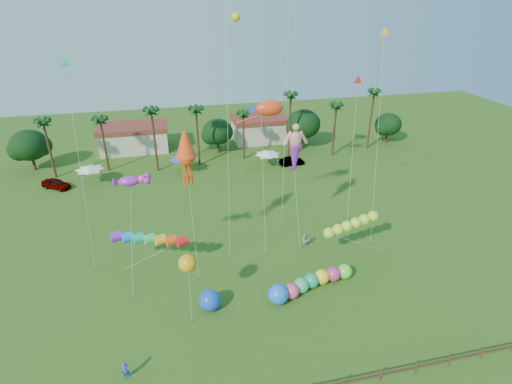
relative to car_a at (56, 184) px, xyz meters
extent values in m
plane|color=#285116|center=(25.05, -35.58, -0.76)|extent=(160.00, 160.00, 0.00)
cylinder|color=#3A2819|center=(-0.95, 4.42, 3.74)|extent=(0.36, 0.36, 9.00)
cylinder|color=#3A2819|center=(7.05, 5.42, 3.49)|extent=(0.36, 0.36, 8.50)
cylinder|color=#3A2819|center=(15.05, 3.42, 4.24)|extent=(0.36, 0.36, 10.00)
cylinder|color=#3A2819|center=(22.05, 4.42, 3.99)|extent=(0.36, 0.36, 9.50)
cylinder|color=#3A2819|center=(30.05, 5.42, 3.24)|extent=(0.36, 0.36, 8.00)
cylinder|color=#3A2819|center=(38.05, 4.42, 4.74)|extent=(0.36, 0.36, 11.00)
cylinder|color=#3A2819|center=(46.05, 3.42, 3.74)|extent=(0.36, 0.36, 9.00)
cylinder|color=#3A2819|center=(54.05, 5.42, 4.49)|extent=(0.36, 0.36, 10.50)
sphere|color=#113814|center=(-4.95, 8.42, 3.58)|extent=(5.88, 5.88, 5.88)
sphere|color=#113814|center=(26.05, 9.42, 3.27)|extent=(5.46, 5.46, 5.46)
sphere|color=#113814|center=(42.05, 8.42, 3.89)|extent=(6.30, 6.30, 6.30)
sphere|color=#113814|center=(59.05, 7.42, 2.96)|extent=(5.04, 5.04, 5.04)
cube|color=beige|center=(11.05, 14.42, 1.24)|extent=(12.00, 7.00, 4.00)
cube|color=beige|center=(35.05, 14.42, 1.24)|extent=(10.00, 7.00, 4.00)
pyramid|color=white|center=(5.05, 0.42, 1.99)|extent=(3.00, 3.00, 0.60)
pyramid|color=blue|center=(19.05, 1.42, 1.99)|extent=(3.00, 3.00, 0.60)
pyramid|color=white|center=(33.05, 0.42, 1.99)|extent=(3.00, 3.00, 0.60)
cube|color=brown|center=(28.05, -41.58, -0.26)|extent=(0.12, 0.12, 1.00)
cube|color=brown|center=(31.05, -41.58, -0.26)|extent=(0.12, 0.12, 1.00)
cube|color=brown|center=(34.05, -41.58, -0.26)|extent=(0.12, 0.12, 1.00)
cube|color=brown|center=(37.05, -41.58, -0.26)|extent=(0.12, 0.12, 1.00)
cube|color=brown|center=(40.05, -41.58, -0.26)|extent=(0.12, 0.12, 1.00)
imported|color=#4C4C54|center=(0.00, 0.00, 0.00)|extent=(4.75, 3.95, 1.53)
imported|color=#4C4C54|center=(37.46, 0.65, -0.08)|extent=(4.22, 1.62, 1.37)
imported|color=#314FAC|center=(12.20, -37.02, 0.09)|extent=(0.72, 0.58, 1.70)
imported|color=#AD9590|center=(31.43, -23.42, 0.15)|extent=(1.09, 1.00, 1.82)
sphere|color=#FF437A|center=(27.25, -31.17, 0.02)|extent=(1.56, 1.56, 1.56)
sphere|color=#2DC261|center=(28.44, -30.60, 0.02)|extent=(1.56, 1.56, 1.56)
sphere|color=#17A372|center=(29.66, -30.14, 0.02)|extent=(1.56, 1.56, 1.56)
sphere|color=yellow|center=(30.92, -29.82, 0.02)|extent=(1.56, 1.56, 1.56)
sphere|color=#CF307F|center=(32.22, -29.65, 0.02)|extent=(1.56, 1.56, 1.56)
sphere|color=#62EE35|center=(33.53, -29.52, 0.02)|extent=(1.56, 1.56, 1.56)
sphere|color=#1B70FA|center=(25.83, -31.57, 0.23)|extent=(2.46, 2.46, 1.99)
sphere|color=blue|center=(19.38, -30.96, 0.25)|extent=(2.04, 2.04, 2.04)
cylinder|color=red|center=(15.56, -24.23, 2.73)|extent=(7.70, 2.32, 1.03)
cylinder|color=silver|center=(14.11, -23.67, 0.98)|extent=(6.72, 1.16, 3.51)
cylinder|color=brown|center=(10.76, -23.10, -0.68)|extent=(0.08, 0.08, 0.16)
ellipsoid|color=#B2ED34|center=(32.97, -26.11, 2.64)|extent=(6.78, 2.35, 1.46)
cylinder|color=silver|center=(36.47, -26.19, 0.94)|extent=(7.01, 0.18, 3.43)
cylinder|color=brown|center=(39.97, -26.27, -0.68)|extent=(0.08, 0.08, 0.16)
sphere|color=orange|center=(17.68, -31.73, 5.33)|extent=(2.12, 2.12, 1.60)
cylinder|color=silver|center=(17.63, -32.00, 2.28)|extent=(0.13, 0.55, 6.10)
cylinder|color=brown|center=(17.58, -32.26, -0.68)|extent=(0.08, 0.08, 0.16)
cylinder|color=silver|center=(30.82, -21.67, 4.53)|extent=(0.24, 4.00, 10.59)
cylinder|color=brown|center=(30.71, -23.66, -0.68)|extent=(0.08, 0.08, 0.16)
ellipsoid|color=#F7401B|center=(28.31, -18.12, 14.49)|extent=(4.82, 2.42, 1.92)
cylinder|color=silver|center=(27.48, -20.84, 6.86)|extent=(1.68, 5.48, 15.26)
cylinder|color=brown|center=(26.65, -23.57, -0.68)|extent=(0.08, 0.08, 0.16)
cylinder|color=silver|center=(23.23, -20.46, 12.75)|extent=(1.45, 6.08, 27.03)
cylinder|color=brown|center=(22.52, -23.49, -0.68)|extent=(0.08, 0.08, 0.16)
cone|color=#FF4614|center=(18.70, -23.03, 11.48)|extent=(2.53, 2.53, 5.48)
cylinder|color=silver|center=(18.74, -24.70, 5.36)|extent=(0.11, 3.36, 12.25)
cylinder|color=brown|center=(18.78, -26.37, -0.68)|extent=(0.08, 0.08, 0.16)
ellipsoid|color=purple|center=(13.28, -24.68, 10.25)|extent=(3.84, 2.93, 1.32)
cylinder|color=silver|center=(12.76, -26.35, 4.74)|extent=(1.06, 3.38, 11.02)
cylinder|color=brown|center=(12.25, -28.03, -0.68)|extent=(0.08, 0.08, 0.16)
cone|color=red|center=(37.85, -19.35, 17.26)|extent=(1.18, 0.25, 1.18)
cylinder|color=silver|center=(37.19, -21.35, 8.25)|extent=(1.35, 4.01, 18.03)
cylinder|color=brown|center=(36.53, -23.34, -0.68)|extent=(0.08, 0.08, 0.16)
cone|color=#FFA71A|center=(39.23, -21.20, 22.23)|extent=(1.05, 0.70, 1.07)
cylinder|color=silver|center=(39.20, -22.88, 10.73)|extent=(0.09, 3.38, 22.99)
cylinder|color=brown|center=(39.16, -24.56, -0.68)|extent=(0.08, 0.08, 0.16)
cone|color=#34DE79|center=(8.54, -18.45, 20.00)|extent=(1.19, 0.43, 1.17)
cylinder|color=silver|center=(8.38, -20.55, 9.62)|extent=(0.36, 4.24, 20.77)
cylinder|color=brown|center=(8.21, -22.66, -0.68)|extent=(0.08, 0.08, 0.16)
cylinder|color=silver|center=(30.50, -17.01, 14.35)|extent=(1.04, 3.06, 30.24)
cylinder|color=brown|center=(29.99, -18.52, -0.68)|extent=(0.08, 0.08, 0.16)
camera|label=1|loc=(17.09, -59.73, 25.80)|focal=28.00mm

